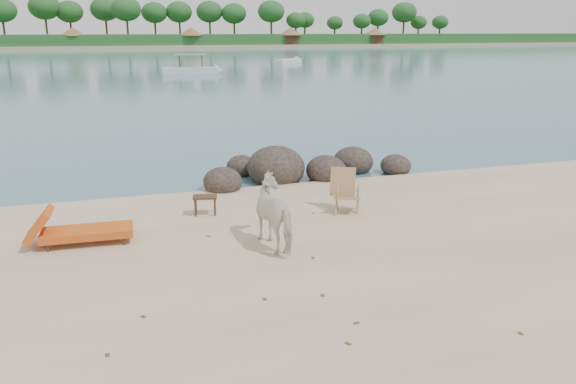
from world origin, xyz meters
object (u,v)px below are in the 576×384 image
boulders (298,169)px  lounge_chair (87,229)px  deck_chair (348,193)px  side_table (205,207)px  cow (279,214)px

boulders → lounge_chair: bearing=-145.7°
deck_chair → boulders: bearing=118.6°
side_table → deck_chair: size_ratio=0.54×
boulders → side_table: boulders is taller
boulders → lounge_chair: size_ratio=2.90×
lounge_chair → deck_chair: (5.76, 0.28, 0.17)m
side_table → deck_chair: bearing=-3.4°
boulders → lounge_chair: (-5.72, -3.90, 0.10)m
side_table → lounge_chair: bearing=-146.0°
cow → deck_chair: cow is taller
cow → side_table: size_ratio=2.93×
lounge_chair → boulders: bearing=36.8°
boulders → deck_chair: deck_chair is taller
lounge_chair → deck_chair: 5.77m
boulders → deck_chair: bearing=-89.3°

